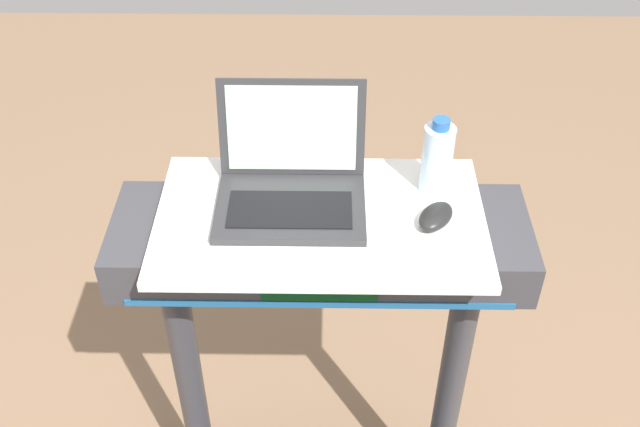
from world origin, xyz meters
TOP-DOWN VIEW (x-y plane):
  - desk_board at (0.00, 0.70)m, footprint 0.70×0.41m
  - laptop at (-0.06, 0.76)m, footprint 0.32×0.27m
  - computer_mouse at (0.24, 0.68)m, footprint 0.11×0.12m
  - water_bottle at (0.25, 0.80)m, footprint 0.07×0.07m

SIDE VIEW (x-z plane):
  - desk_board at x=0.00m, z-range 1.11..1.13m
  - computer_mouse at x=0.24m, z-range 1.13..1.17m
  - laptop at x=-0.06m, z-range 1.06..1.30m
  - water_bottle at x=0.25m, z-range 1.12..1.30m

